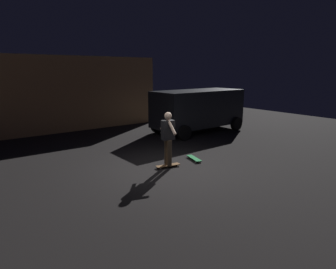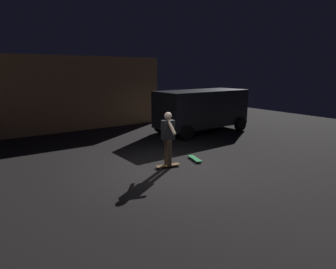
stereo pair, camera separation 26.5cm
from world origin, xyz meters
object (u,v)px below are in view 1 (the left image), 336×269
at_px(skateboard_spare, 194,158).
at_px(skater, 168,135).
at_px(skateboard_ridden, 168,165).
at_px(parked_van, 198,108).

bearing_deg(skateboard_spare, skater, -176.16).
bearing_deg(skater, skateboard_spare, 3.84).
bearing_deg(skateboard_spare, skateboard_ridden, -176.16).
height_order(parked_van, skateboard_spare, parked_van).
height_order(skateboard_ridden, skateboard_spare, same).
bearing_deg(parked_van, skateboard_spare, -133.76).
distance_m(parked_van, skater, 5.62).
xyz_separation_m(parked_van, skateboard_spare, (-3.26, -3.40, -1.11)).
bearing_deg(skateboard_ridden, skater, -153.43).
height_order(parked_van, skater, parked_van).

